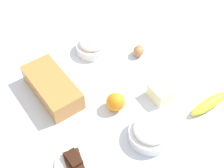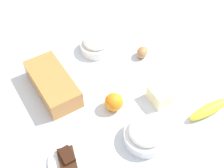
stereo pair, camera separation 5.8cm
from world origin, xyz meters
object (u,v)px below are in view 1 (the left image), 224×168
object	(u,v)px
banana	(210,103)
egg_near_butter	(139,51)
sugar_bowl	(151,132)
loaf_pan	(52,87)
orange_fruit	(116,102)
chocolate_plate	(74,163)
butter_block	(160,93)
flour_bowl	(92,46)

from	to	relation	value
banana	egg_near_butter	distance (m)	0.39
sugar_bowl	banana	size ratio (longest dim) A/B	0.82
loaf_pan	orange_fruit	xyz separation A→B (m)	(-0.20, -0.16, -0.01)
sugar_bowl	chocolate_plate	distance (m)	0.28
banana	butter_block	size ratio (longest dim) A/B	2.11
loaf_pan	butter_block	bearing A→B (deg)	-129.32
flour_bowl	butter_block	distance (m)	0.39
sugar_bowl	butter_block	distance (m)	0.19
banana	orange_fruit	bearing A→B (deg)	55.87
loaf_pan	sugar_bowl	world-z (taller)	loaf_pan
banana	chocolate_plate	xyz separation A→B (m)	(0.09, 0.55, -0.01)
loaf_pan	chocolate_plate	world-z (taller)	loaf_pan
loaf_pan	banana	xyz separation A→B (m)	(-0.41, -0.47, -0.02)
butter_block	egg_near_butter	bearing A→B (deg)	-19.98
egg_near_butter	banana	bearing A→B (deg)	-173.93
butter_block	orange_fruit	bearing A→B (deg)	70.79
banana	sugar_bowl	bearing A→B (deg)	84.77
loaf_pan	flour_bowl	world-z (taller)	loaf_pan
sugar_bowl	butter_block	size ratio (longest dim) A/B	1.73
sugar_bowl	orange_fruit	distance (m)	0.18
orange_fruit	egg_near_butter	xyz separation A→B (m)	(0.19, -0.26, -0.01)
loaf_pan	banana	size ratio (longest dim) A/B	1.49
orange_fruit	chocolate_plate	xyz separation A→B (m)	(-0.11, 0.25, -0.03)
chocolate_plate	loaf_pan	bearing A→B (deg)	-15.22
flour_bowl	orange_fruit	world-z (taller)	same
flour_bowl	egg_near_butter	bearing A→B (deg)	-131.62
orange_fruit	egg_near_butter	world-z (taller)	orange_fruit
flour_bowl	sugar_bowl	distance (m)	0.51
chocolate_plate	butter_block	bearing A→B (deg)	-82.60
flour_bowl	banana	bearing A→B (deg)	-159.38
sugar_bowl	egg_near_butter	world-z (taller)	sugar_bowl
flour_bowl	butter_block	bearing A→B (deg)	-169.87
loaf_pan	banana	distance (m)	0.62
loaf_pan	butter_block	distance (m)	0.42
egg_near_butter	chocolate_plate	bearing A→B (deg)	120.42
flour_bowl	chocolate_plate	distance (m)	0.56
banana	flour_bowl	bearing A→B (deg)	20.62
loaf_pan	egg_near_butter	xyz separation A→B (m)	(-0.02, -0.42, -0.02)
sugar_bowl	butter_block	bearing A→B (deg)	-50.79
egg_near_butter	chocolate_plate	world-z (taller)	egg_near_butter
banana	butter_block	xyz separation A→B (m)	(0.14, 0.13, 0.01)
banana	chocolate_plate	distance (m)	0.56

